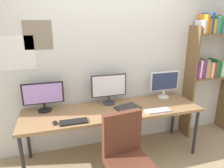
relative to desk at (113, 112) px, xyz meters
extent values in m
cube|color=silver|center=(0.00, 0.42, 0.61)|extent=(4.83, 0.10, 2.60)
cube|color=white|center=(-1.17, 0.37, 0.82)|extent=(0.43, 0.01, 0.44)
cube|color=gray|center=(-0.89, 0.37, 1.04)|extent=(0.35, 0.01, 0.37)
cube|color=#936D47|center=(0.00, 0.00, 0.03)|extent=(2.43, 0.68, 0.04)
cylinder|color=#262628|center=(-1.17, -0.29, -0.34)|extent=(0.04, 0.04, 0.70)
cylinder|color=#262628|center=(1.17, -0.29, -0.34)|extent=(0.04, 0.04, 0.70)
cylinder|color=#262628|center=(-1.17, 0.29, -0.34)|extent=(0.04, 0.04, 0.70)
cylinder|color=#262628|center=(1.17, 0.29, -0.34)|extent=(0.04, 0.04, 0.70)
cube|color=brown|center=(1.37, 0.23, 0.23)|extent=(0.03, 0.28, 1.84)
cube|color=brown|center=(1.77, 0.23, 0.32)|extent=(0.76, 0.28, 0.02)
cube|color=brown|center=(1.77, 0.23, 1.02)|extent=(0.76, 0.28, 0.02)
cube|color=#8C338C|center=(1.44, 0.23, 0.45)|extent=(0.05, 0.22, 0.24)
cube|color=white|center=(1.49, 0.24, 0.48)|extent=(0.04, 0.22, 0.29)
cube|color=#8C338C|center=(1.54, 0.23, 0.47)|extent=(0.04, 0.22, 0.28)
cube|color=tan|center=(1.60, 0.22, 0.48)|extent=(0.05, 0.22, 0.30)
cube|color=orange|center=(1.65, 0.23, 0.44)|extent=(0.04, 0.22, 0.23)
cube|color=white|center=(1.70, 0.22, 0.45)|extent=(0.04, 0.22, 0.25)
cube|color=red|center=(1.75, 0.24, 0.45)|extent=(0.05, 0.22, 0.24)
cube|color=#287F3D|center=(1.80, 0.23, 0.47)|extent=(0.04, 0.22, 0.28)
cube|color=#287F3D|center=(1.85, 0.22, 0.46)|extent=(0.04, 0.22, 0.26)
cube|color=white|center=(1.90, 0.22, 0.46)|extent=(0.05, 0.22, 0.26)
cube|color=white|center=(1.44, 0.22, 1.13)|extent=(0.04, 0.22, 0.20)
cube|color=orange|center=(1.49, 0.23, 1.17)|extent=(0.04, 0.22, 0.28)
cube|color=orange|center=(1.53, 0.22, 1.13)|extent=(0.02, 0.22, 0.21)
cube|color=#1E4799|center=(1.57, 0.24, 1.17)|extent=(0.04, 0.22, 0.30)
cube|color=gold|center=(1.63, 0.23, 1.13)|extent=(0.05, 0.22, 0.21)
cube|color=teal|center=(1.68, 0.22, 1.14)|extent=(0.05, 0.22, 0.23)
cube|color=#287F3D|center=(1.74, 0.23, 1.15)|extent=(0.05, 0.22, 0.25)
cube|color=teal|center=(1.79, 0.23, 1.12)|extent=(0.05, 0.22, 0.19)
cube|color=tan|center=(1.84, 0.23, 1.16)|extent=(0.04, 0.22, 0.27)
cube|color=#8C338C|center=(1.88, 0.23, 1.12)|extent=(0.03, 0.22, 0.19)
cube|color=#592D1E|center=(-0.06, -0.81, -0.22)|extent=(0.49, 0.49, 0.08)
cube|color=#592D1E|center=(-0.09, -0.62, 0.06)|extent=(0.45, 0.12, 0.48)
cylinder|color=black|center=(-0.90, 0.21, 0.06)|extent=(0.18, 0.18, 0.02)
cylinder|color=black|center=(-0.90, 0.21, 0.11)|extent=(0.03, 0.03, 0.09)
cube|color=black|center=(-0.90, 0.21, 0.30)|extent=(0.53, 0.03, 0.29)
cube|color=#B28CE5|center=(-0.90, 0.20, 0.30)|extent=(0.49, 0.01, 0.26)
cylinder|color=#38383D|center=(0.00, 0.21, 0.06)|extent=(0.18, 0.18, 0.02)
cylinder|color=#38383D|center=(0.00, 0.21, 0.12)|extent=(0.03, 0.03, 0.10)
cube|color=#38383D|center=(0.00, 0.21, 0.33)|extent=(0.52, 0.03, 0.32)
cube|color=white|center=(0.00, 0.20, 0.33)|extent=(0.48, 0.01, 0.29)
cylinder|color=silver|center=(0.90, 0.21, 0.06)|extent=(0.18, 0.18, 0.02)
cylinder|color=silver|center=(0.90, 0.21, 0.12)|extent=(0.03, 0.03, 0.10)
cube|color=silver|center=(0.90, 0.21, 0.32)|extent=(0.47, 0.03, 0.30)
cube|color=navy|center=(0.90, 0.20, 0.32)|extent=(0.44, 0.01, 0.27)
cube|color=black|center=(-0.56, -0.23, 0.06)|extent=(0.33, 0.13, 0.02)
cube|color=silver|center=(0.56, -0.23, 0.06)|extent=(0.35, 0.13, 0.02)
ellipsoid|color=black|center=(-0.78, -0.20, 0.06)|extent=(0.06, 0.10, 0.03)
cube|color=#2D2D2D|center=(0.20, -0.03, 0.06)|extent=(0.37, 0.30, 0.02)
camera|label=1|loc=(-0.73, -2.45, 1.22)|focal=32.52mm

